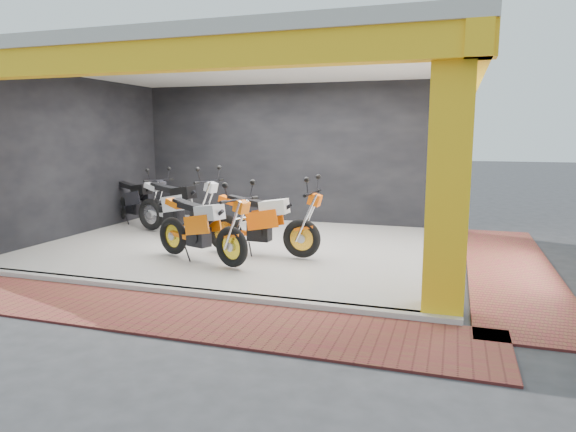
# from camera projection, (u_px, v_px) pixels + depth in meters

# --- Properties ---
(ground) EXTENTS (80.00, 80.00, 0.00)m
(ground) POSITION_uv_depth(u_px,v_px,m) (203.00, 275.00, 8.33)
(ground) COLOR #2D2D30
(ground) RESTS_ON ground
(showroom_floor) EXTENTS (8.00, 6.00, 0.10)m
(showroom_floor) POSITION_uv_depth(u_px,v_px,m) (249.00, 247.00, 10.20)
(showroom_floor) COLOR white
(showroom_floor) RESTS_ON ground
(showroom_ceiling) EXTENTS (8.40, 6.40, 0.20)m
(showroom_ceiling) POSITION_uv_depth(u_px,v_px,m) (247.00, 63.00, 9.64)
(showroom_ceiling) COLOR beige
(showroom_ceiling) RESTS_ON corner_column
(back_wall) EXTENTS (8.20, 0.20, 3.50)m
(back_wall) POSITION_uv_depth(u_px,v_px,m) (296.00, 155.00, 12.85)
(back_wall) COLOR black
(back_wall) RESTS_ON ground
(left_wall) EXTENTS (0.20, 6.20, 3.50)m
(left_wall) POSITION_uv_depth(u_px,v_px,m) (74.00, 158.00, 11.19)
(left_wall) COLOR black
(left_wall) RESTS_ON ground
(corner_column) EXTENTS (0.50, 0.50, 3.50)m
(corner_column) POSITION_uv_depth(u_px,v_px,m) (449.00, 178.00, 6.21)
(corner_column) COLOR yellow
(corner_column) RESTS_ON ground
(header_beam_front) EXTENTS (8.40, 0.30, 0.40)m
(header_beam_front) POSITION_uv_depth(u_px,v_px,m) (162.00, 57.00, 6.87)
(header_beam_front) COLOR yellow
(header_beam_front) RESTS_ON corner_column
(header_beam_right) EXTENTS (0.30, 6.40, 0.40)m
(header_beam_right) POSITION_uv_depth(u_px,v_px,m) (472.00, 71.00, 8.47)
(header_beam_right) COLOR yellow
(header_beam_right) RESTS_ON corner_column
(floor_kerb) EXTENTS (8.00, 0.20, 0.10)m
(floor_kerb) POSITION_uv_depth(u_px,v_px,m) (170.00, 290.00, 7.37)
(floor_kerb) COLOR white
(floor_kerb) RESTS_ON ground
(paver_front) EXTENTS (9.00, 1.40, 0.03)m
(paver_front) POSITION_uv_depth(u_px,v_px,m) (138.00, 310.00, 6.64)
(paver_front) COLOR maroon
(paver_front) RESTS_ON ground
(paver_right) EXTENTS (1.40, 7.00, 0.03)m
(paver_right) POSITION_uv_depth(u_px,v_px,m) (510.00, 268.00, 8.74)
(paver_right) COLOR maroon
(paver_right) RESTS_ON ground
(moto_hero) EXTENTS (2.34, 0.95, 1.41)m
(moto_hero) POSITION_uv_depth(u_px,v_px,m) (302.00, 220.00, 8.90)
(moto_hero) COLOR #FF610A
(moto_hero) RESTS_ON showroom_floor
(moto_row_a) EXTENTS (2.41, 1.57, 1.38)m
(moto_row_a) POSITION_uv_depth(u_px,v_px,m) (231.00, 227.00, 8.27)
(moto_row_a) COLOR #E36209
(moto_row_a) RESTS_ON showroom_floor
(moto_row_b) EXTENTS (2.54, 1.45, 1.46)m
(moto_row_b) POSITION_uv_depth(u_px,v_px,m) (202.00, 204.00, 10.69)
(moto_row_b) COLOR #A3A6AB
(moto_row_b) RESTS_ON showroom_floor
(moto_row_d) EXTENTS (2.38, 1.52, 1.36)m
(moto_row_d) POSITION_uv_depth(u_px,v_px,m) (155.00, 199.00, 11.92)
(moto_row_d) COLOR black
(moto_row_d) RESTS_ON showroom_floor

